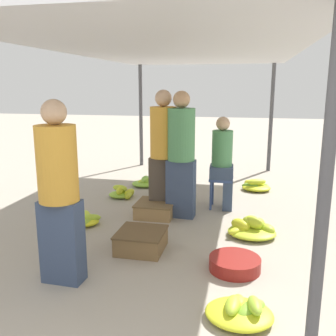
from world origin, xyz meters
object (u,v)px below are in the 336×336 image
object	(u,v)px
vendor_foreground	(59,191)
crate_mid	(156,209)
shopper_walking_mid	(163,151)
banana_pile_left_2	(123,193)
stool	(221,184)
banana_pile_left_0	(85,220)
basin_black	(235,264)
vendor_seated	(223,161)
banana_pile_right_1	(255,186)
crate_far	(167,192)
shopper_walking_far	(181,153)
banana_pile_left_1	(146,182)
crate_near	(141,241)
banana_pile_right_0	(251,229)
banana_pile_right_2	(241,311)

from	to	relation	value
vendor_foreground	crate_mid	size ratio (longest dim) A/B	3.19
crate_mid	shopper_walking_mid	xyz separation A→B (m)	(0.08, 0.16, 0.81)
vendor_foreground	banana_pile_left_2	distance (m)	2.79
stool	banana_pile_left_2	size ratio (longest dim) A/B	1.16
banana_pile_left_2	banana_pile_left_0	bearing A→B (deg)	-94.25
basin_black	vendor_seated	bearing A→B (deg)	97.88
banana_pile_right_1	crate_far	size ratio (longest dim) A/B	1.18
basin_black	shopper_walking_far	world-z (taller)	shopper_walking_far
banana_pile_left_0	banana_pile_right_1	xyz separation A→B (m)	(2.23, 2.24, 0.00)
banana_pile_left_0	banana_pile_left_2	bearing A→B (deg)	85.75
banana_pile_left_0	banana_pile_left_1	bearing A→B (deg)	82.47
banana_pile_left_1	shopper_walking_mid	world-z (taller)	shopper_walking_mid
shopper_walking_far	crate_far	bearing A→B (deg)	113.69
crate_far	shopper_walking_mid	size ratio (longest dim) A/B	0.27
crate_near	crate_mid	world-z (taller)	crate_near
banana_pile_right_0	crate_near	distance (m)	1.38
vendor_seated	shopper_walking_far	world-z (taller)	shopper_walking_far
banana_pile_right_2	banana_pile_right_1	bearing A→B (deg)	87.77
banana_pile_right_0	shopper_walking_mid	bearing A→B (deg)	153.90
banana_pile_left_2	shopper_walking_mid	size ratio (longest dim) A/B	0.23
banana_pile_right_2	shopper_walking_far	distance (m)	2.55
banana_pile_left_2	vendor_foreground	bearing A→B (deg)	-82.87
basin_black	banana_pile_left_0	world-z (taller)	banana_pile_left_0
stool	banana_pile_left_0	distance (m)	2.05
basin_black	shopper_walking_far	size ratio (longest dim) A/B	0.30
basin_black	shopper_walking_far	distance (m)	1.85
vendor_foreground	crate_near	size ratio (longest dim) A/B	3.25
banana_pile_left_2	crate_near	distance (m)	2.05
stool	crate_mid	xyz separation A→B (m)	(-0.87, -0.55, -0.27)
banana_pile_right_1	banana_pile_right_2	bearing A→B (deg)	-92.23
vendor_seated	banana_pile_left_2	bearing A→B (deg)	173.58
vendor_seated	crate_mid	distance (m)	1.22
banana_pile_right_0	shopper_walking_mid	size ratio (longest dim) A/B	0.36
banana_pile_left_2	crate_near	xyz separation A→B (m)	(0.86, -1.86, 0.03)
banana_pile_right_0	stool	bearing A→B (deg)	114.34
stool	shopper_walking_mid	xyz separation A→B (m)	(-0.79, -0.39, 0.54)
banana_pile_left_0	banana_pile_right_0	size ratio (longest dim) A/B	0.83
banana_pile_right_0	shopper_walking_mid	xyz separation A→B (m)	(-1.24, 0.61, 0.82)
banana_pile_right_0	crate_near	bearing A→B (deg)	-150.35
crate_mid	banana_pile_left_2	bearing A→B (deg)	135.42
stool	banana_pile_right_0	size ratio (longest dim) A/B	0.74
basin_black	banana_pile_right_1	world-z (taller)	banana_pile_right_1
basin_black	banana_pile_right_2	xyz separation A→B (m)	(0.08, -0.80, -0.00)
banana_pile_right_2	crate_far	bearing A→B (deg)	112.33
banana_pile_right_1	banana_pile_right_2	world-z (taller)	banana_pile_right_1
banana_pile_right_1	crate_far	xyz separation A→B (m)	(-1.44, -0.74, 0.01)
vendor_foreground	banana_pile_right_0	world-z (taller)	vendor_foreground
banana_pile_left_0	stool	bearing A→B (deg)	32.53
shopper_walking_far	banana_pile_right_1	bearing A→B (deg)	57.64
vendor_foreground	vendor_seated	xyz separation A→B (m)	(1.30, 2.47, -0.16)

